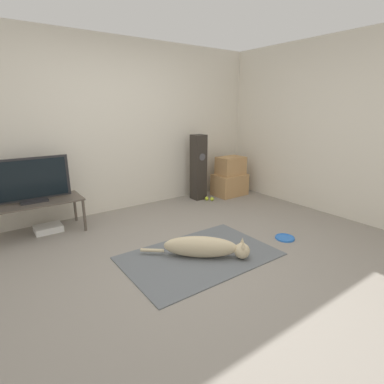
{
  "coord_description": "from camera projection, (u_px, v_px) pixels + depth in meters",
  "views": [
    {
      "loc": [
        -1.65,
        -2.29,
        1.57
      ],
      "look_at": [
        0.65,
        0.91,
        0.45
      ],
      "focal_mm": 28.0,
      "sensor_mm": 36.0,
      "label": 1
    }
  ],
  "objects": [
    {
      "name": "tv",
      "position": [
        31.0,
        181.0,
        3.63
      ],
      "size": [
        0.89,
        0.2,
        0.55
      ],
      "color": "#232326",
      "rests_on": "tv_stand"
    },
    {
      "name": "cardboard_box_lower",
      "position": [
        230.0,
        185.0,
        5.51
      ],
      "size": [
        0.59,
        0.42,
        0.38
      ],
      "color": "tan",
      "rests_on": "ground_plane"
    },
    {
      "name": "floor_speaker",
      "position": [
        198.0,
        167.0,
        5.18
      ],
      "size": [
        0.22,
        0.22,
        1.12
      ],
      "color": "#2D2823",
      "rests_on": "ground_plane"
    },
    {
      "name": "wall_right",
      "position": [
        341.0,
        129.0,
        4.26
      ],
      "size": [
        0.06,
        8.0,
        2.55
      ],
      "color": "silver",
      "rests_on": "ground_plane"
    },
    {
      "name": "frisbee",
      "position": [
        285.0,
        238.0,
        3.7
      ],
      "size": [
        0.24,
        0.24,
        0.03
      ],
      "color": "blue",
      "rests_on": "ground_plane"
    },
    {
      "name": "tennis_ball_near_speaker",
      "position": [
        207.0,
        198.0,
        5.22
      ],
      "size": [
        0.07,
        0.07,
        0.07
      ],
      "color": "#C6E033",
      "rests_on": "ground_plane"
    },
    {
      "name": "ground_plane",
      "position": [
        193.0,
        262.0,
        3.15
      ],
      "size": [
        12.0,
        12.0,
        0.0
      ],
      "primitive_type": "plane",
      "color": "gray"
    },
    {
      "name": "tv_stand",
      "position": [
        35.0,
        205.0,
        3.72
      ],
      "size": [
        1.11,
        0.5,
        0.44
      ],
      "color": "brown",
      "rests_on": "ground_plane"
    },
    {
      "name": "tennis_ball_by_boxes",
      "position": [
        212.0,
        199.0,
        5.2
      ],
      "size": [
        0.07,
        0.07,
        0.07
      ],
      "color": "#C6E033",
      "rests_on": "ground_plane"
    },
    {
      "name": "area_rug",
      "position": [
        200.0,
        256.0,
        3.27
      ],
      "size": [
        1.63,
        1.06,
        0.01
      ],
      "color": "slate",
      "rests_on": "ground_plane"
    },
    {
      "name": "wall_back",
      "position": [
        110.0,
        128.0,
        4.44
      ],
      "size": [
        8.0,
        0.06,
        2.55
      ],
      "color": "silver",
      "rests_on": "ground_plane"
    },
    {
      "name": "cardboard_box_upper",
      "position": [
        231.0,
        166.0,
        5.43
      ],
      "size": [
        0.48,
        0.34,
        0.32
      ],
      "color": "tan",
      "rests_on": "cardboard_box_lower"
    },
    {
      "name": "game_console",
      "position": [
        48.0,
        228.0,
        3.91
      ],
      "size": [
        0.33,
        0.26,
        0.08
      ],
      "color": "white",
      "rests_on": "ground_plane"
    },
    {
      "name": "dog",
      "position": [
        205.0,
        247.0,
        3.21
      ],
      "size": [
        0.93,
        0.81,
        0.23
      ],
      "color": "beige",
      "rests_on": "area_rug"
    }
  ]
}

